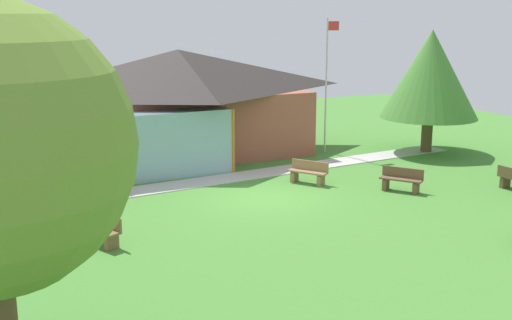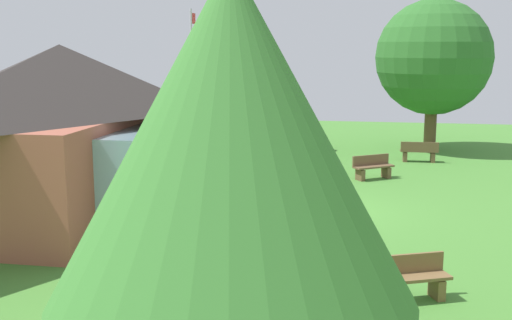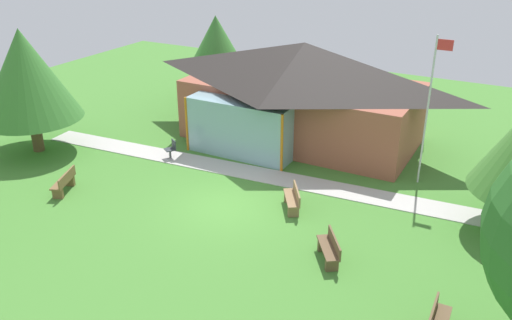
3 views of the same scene
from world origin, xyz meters
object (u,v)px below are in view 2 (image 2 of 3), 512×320
Objects in this scene: bench_mid_left at (409,279)px; patio_chair_west at (192,238)px; bench_mid_right at (373,168)px; tree_west_hedge at (231,137)px; flagpole at (192,81)px; tree_east_hedge at (264,71)px; tree_far_east at (434,57)px; pavilion at (67,122)px; bench_rear_near_path at (297,179)px; bench_lawn_far_right at (419,152)px.

patio_chair_west reaches higher than bench_mid_left.
bench_mid_right is 0.26× the size of tree_west_hedge.
flagpole is 7.59m from bench_mid_right.
tree_east_hedge is 7.53m from tree_far_east.
bench_rear_near_path is (2.70, -6.54, -2.04)m from pavilion.
tree_east_hedge is at bearing -94.69° from bench_mid_left.
tree_east_hedge is (5.35, 4.82, 3.16)m from bench_mid_right.
tree_east_hedge reaches higher than bench_lawn_far_right.
tree_far_east reaches higher than flagpole.
bench_lawn_far_right is at bearing 167.44° from tree_far_east.
bench_mid_right and bench_lawn_far_right have the same top height.
bench_mid_right is 0.98× the size of bench_lawn_far_right.
bench_rear_near_path is 13.18m from tree_west_hedge.
tree_east_hedge reaches higher than bench_mid_right.
bench_rear_near_path is at bearing -93.43° from bench_mid_left.
pavilion is at bearing 35.37° from tree_west_hedge.
bench_mid_right is at bearing -167.75° from bench_rear_near_path.
bench_lawn_far_right is 1.76× the size of patio_chair_west.
patio_chair_west is (-4.07, -4.92, -2.03)m from pavilion.
flagpole reaches higher than bench_mid_left.
bench_mid_left is 1.80× the size of patio_chair_west.
flagpole is 14.56m from bench_mid_left.
bench_mid_left is 1.03× the size of bench_rear_near_path.
bench_mid_left is at bearing -161.57° from tree_east_hedge.
tree_far_east is at bearing -11.32° from tree_west_hedge.
pavilion is at bearing -54.37° from bench_mid_left.
bench_mid_right is 7.86m from tree_east_hedge.
patio_chair_west is 0.16× the size of tree_east_hedge.
tree_west_hedge is 22.38m from tree_far_east.
tree_west_hedge is (-18.84, 3.70, 3.22)m from bench_lawn_far_right.
tree_west_hedge is at bearing 168.68° from tree_far_east.
bench_rear_near_path is (-2.41, 2.44, 0.00)m from bench_mid_right.
bench_lawn_far_right is 1.01× the size of bench_rear_near_path.
patio_chair_west is at bearing -164.62° from flagpole.
tree_west_hedge is (-4.25, 2.43, 3.22)m from bench_mid_left.
tree_west_hedge is at bearing 48.78° from bench_mid_right.
tree_far_east is at bearing -119.43° from bench_mid_left.
pavilion is 11.39m from bench_mid_left.
bench_rear_near_path is at bearing -67.58° from pavilion.
bench_lawn_far_right is 0.27× the size of tree_west_hedge.
flagpole is 7.02× the size of patio_chair_west.
bench_lawn_far_right is at bearing -171.92° from patio_chair_west.
pavilion is 2.08× the size of tree_west_hedge.
bench_lawn_far_right is 7.45m from bench_rear_near_path.
bench_rear_near_path is at bearing 2.74° from tree_west_hedge.
bench_rear_near_path is 8.71m from tree_east_hedge.
tree_far_east is (17.68, -1.96, 3.75)m from bench_mid_left.
tree_far_east is (15.94, -6.61, 3.73)m from patio_chair_west.
tree_east_hedge is (4.14, -2.09, 0.24)m from flagpole.
tree_far_east reaches higher than bench_mid_left.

